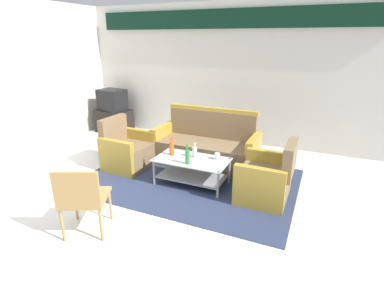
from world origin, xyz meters
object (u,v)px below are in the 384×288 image
(bottle_orange, at_px, (172,148))
(armchair_right, at_px, (266,180))
(bottle_green, at_px, (188,156))
(wicker_chair, at_px, (82,196))
(bottle_clear, at_px, (195,152))
(couch, at_px, (206,147))
(cup, at_px, (217,156))
(armchair_left, at_px, (127,151))
(tv_stand, at_px, (114,121))
(television, at_px, (112,100))
(coffee_table, at_px, (192,168))

(bottle_orange, bearing_deg, armchair_right, -0.91)
(armchair_right, xyz_separation_m, bottle_green, (-1.10, -0.19, 0.24))
(wicker_chair, bearing_deg, bottle_clear, 46.30)
(couch, distance_m, wicker_chair, 2.50)
(couch, xyz_separation_m, cup, (0.43, -0.66, 0.14))
(couch, xyz_separation_m, armchair_left, (-1.19, -0.67, -0.03))
(bottle_clear, distance_m, wicker_chair, 1.83)
(bottle_green, height_order, tv_stand, bottle_green)
(armchair_left, relative_size, bottle_clear, 3.75)
(armchair_right, distance_m, television, 4.33)
(armchair_right, relative_size, bottle_orange, 2.87)
(bottle_clear, relative_size, bottle_orange, 0.77)
(armchair_right, relative_size, cup, 8.50)
(wicker_chair, bearing_deg, armchair_right, 19.18)
(bottle_green, bearing_deg, bottle_orange, 149.72)
(armchair_left, bearing_deg, armchair_right, 89.68)
(armchair_right, height_order, bottle_orange, armchair_right)
(cup, height_order, television, television)
(wicker_chair, bearing_deg, bottle_orange, 57.29)
(couch, distance_m, bottle_clear, 0.74)
(bottle_green, height_order, cup, bottle_green)
(armchair_right, xyz_separation_m, coffee_table, (-1.11, -0.01, -0.02))
(bottle_clear, height_order, television, television)
(wicker_chair, bearing_deg, armchair_left, 86.28)
(couch, height_order, bottle_clear, couch)
(armchair_left, height_order, television, television)
(bottle_green, xyz_separation_m, wicker_chair, (-0.60, -1.46, -0.03))
(armchair_left, xyz_separation_m, armchair_right, (2.39, -0.13, 0.00))
(couch, bearing_deg, armchair_right, 146.69)
(armchair_left, height_order, tv_stand, armchair_left)
(coffee_table, bearing_deg, armchair_left, 173.80)
(bottle_green, height_order, wicker_chair, wicker_chair)
(armchair_left, bearing_deg, bottle_clear, 90.83)
(bottle_clear, distance_m, bottle_orange, 0.37)
(tv_stand, relative_size, television, 1.20)
(tv_stand, bearing_deg, television, 80.30)
(armchair_left, relative_size, bottle_orange, 2.87)
(couch, bearing_deg, bottle_orange, 71.10)
(armchair_right, height_order, tv_stand, armchair_right)
(bottle_clear, bearing_deg, cup, 8.47)
(bottle_clear, relative_size, wicker_chair, 0.27)
(television, bearing_deg, armchair_left, 143.22)
(wicker_chair, bearing_deg, tv_stand, 98.39)
(armchair_right, xyz_separation_m, bottle_clear, (-1.11, 0.08, 0.21))
(armchair_left, xyz_separation_m, coffee_table, (1.27, -0.14, -0.02))
(cup, relative_size, tv_stand, 0.12)
(bottle_clear, height_order, wicker_chair, wicker_chair)
(armchair_left, bearing_deg, tv_stand, -133.72)
(armchair_right, xyz_separation_m, cup, (-0.77, 0.14, 0.17))
(cup, bearing_deg, tv_stand, 153.02)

